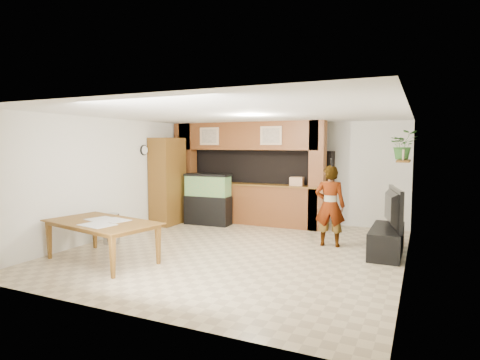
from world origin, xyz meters
The scene contains 22 objects.
floor centered at (0.00, 0.00, 0.00)m, with size 6.50×6.50×0.00m, color tan.
ceiling centered at (0.00, 0.00, 2.60)m, with size 6.50×6.50×0.00m, color white.
wall_back centered at (0.00, 3.25, 1.30)m, with size 6.00×6.00×0.00m, color silver.
wall_left centered at (-3.00, 0.00, 1.30)m, with size 6.50×6.50×0.00m, color silver.
wall_right centered at (3.00, 0.00, 1.30)m, with size 6.50×6.50×0.00m, color silver.
partition centered at (-0.95, 2.64, 1.31)m, with size 4.20×0.99×2.60m.
wall_clock centered at (-2.97, 1.00, 1.90)m, with size 0.05×0.25×0.25m.
wall_shelf centered at (2.85, 1.95, 1.70)m, with size 0.25×0.90×0.04m, color brown.
pantry_cabinet centered at (-2.70, 1.58, 1.10)m, with size 0.55×0.90×2.20m, color brown.
trash_can centered at (-2.59, -0.61, 0.31)m, with size 0.33×0.33×0.61m, color #B2B2B7.
aquarium centered at (-1.73, 1.95, 0.63)m, with size 1.17×0.44×1.30m.
tv_stand centered at (2.65, 0.89, 0.25)m, with size 0.55×1.49×0.50m, color black.
television centered at (2.65, 0.89, 0.87)m, with size 1.30×0.17×0.75m, color black.
photo_frame centered at (2.85, 1.71, 1.83)m, with size 0.03×0.16×0.21m, color tan.
potted_plant centered at (2.82, 2.26, 2.02)m, with size 0.55×0.47×0.61m, color #346D2B.
person centered at (1.55, 1.05, 0.82)m, with size 0.59×0.39×1.63m, color #927550.
microphone centered at (1.60, 0.89, 1.68)m, with size 0.04×0.04×0.18m, color black.
dining_table centered at (-1.81, -1.71, 0.35)m, with size 2.01×1.12×0.71m, color brown.
newspaper_a centered at (-1.64, -1.95, 0.71)m, with size 0.56×0.40×0.01m, color silver.
newspaper_b centered at (-1.87, -1.56, 0.71)m, with size 0.60×0.44×0.01m, color silver.
newspaper_c centered at (-1.66, -1.51, 0.71)m, with size 0.50×0.36×0.01m, color silver.
counter_box centered at (0.45, 2.45, 1.15)m, with size 0.32×0.21×0.21m, color tan.
Camera 1 is at (3.22, -6.89, 2.02)m, focal length 30.00 mm.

